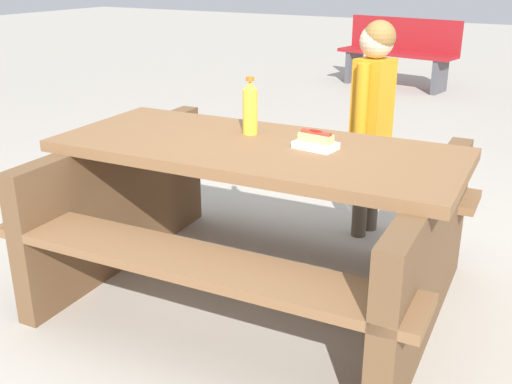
{
  "coord_description": "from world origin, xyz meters",
  "views": [
    {
      "loc": [
        1.28,
        -2.24,
        1.5
      ],
      "look_at": [
        0.0,
        0.0,
        0.52
      ],
      "focal_mm": 42.72,
      "sensor_mm": 36.0,
      "label": 1
    }
  ],
  "objects": [
    {
      "name": "park_bench_mid",
      "position": [
        -1.04,
        5.47,
        0.45
      ],
      "size": [
        1.55,
        0.64,
        0.85
      ],
      "color": "maroon",
      "rests_on": "ground"
    },
    {
      "name": "ground_plane",
      "position": [
        0.0,
        0.0,
        0.0
      ],
      "size": [
        30.0,
        30.0,
        0.0
      ],
      "primitive_type": "plane",
      "color": "#ADA599",
      "rests_on": "ground"
    },
    {
      "name": "picnic_table",
      "position": [
        0.0,
        0.0,
        0.44
      ],
      "size": [
        1.88,
        1.51,
        0.75
      ],
      "color": "brown",
      "rests_on": "ground"
    },
    {
      "name": "soda_bottle",
      "position": [
        -0.11,
        0.14,
        0.87
      ],
      "size": [
        0.07,
        0.07,
        0.27
      ],
      "color": "yellow",
      "rests_on": "picnic_table"
    },
    {
      "name": "hotdog_tray",
      "position": [
        0.26,
        0.07,
        0.78
      ],
      "size": [
        0.19,
        0.13,
        0.08
      ],
      "color": "white",
      "rests_on": "picnic_table"
    },
    {
      "name": "child_in_coat",
      "position": [
        0.2,
        0.94,
        0.78
      ],
      "size": [
        0.2,
        0.3,
        1.22
      ],
      "color": "brown",
      "rests_on": "ground"
    }
  ]
}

